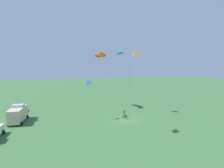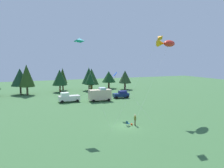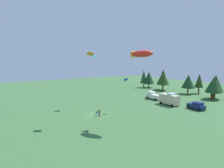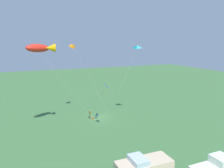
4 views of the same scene
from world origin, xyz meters
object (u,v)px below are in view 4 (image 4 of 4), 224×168
Objects in this scene: kite_delta_teal at (137,47)px; kite_diamond_blue at (105,87)px; person_kite_flyer at (90,113)px; folding_chair at (97,115)px; backpack_on_grass at (93,118)px; kite_large_fish at (41,48)px; kite_delta_orange at (74,46)px.

kite_delta_teal is 1.64× the size of kite_diamond_blue.
person_kite_flyer is 2.12× the size of folding_chair.
backpack_on_grass is at bearing -20.87° from kite_delta_teal.
kite_large_fish is (9.67, 3.71, 12.63)m from folding_chair.
kite_large_fish reaches higher than backpack_on_grass.
kite_delta_orange is at bearing -134.67° from kite_large_fish.
kite_delta_teal is at bearing -177.85° from kite_large_fish.
kite_delta_teal reaches higher than folding_chair.
kite_delta_orange is at bearing -30.95° from kite_delta_teal.
kite_large_fish is 9.16m from kite_delta_orange.
kite_large_fish reaches higher than person_kite_flyer.
kite_diamond_blue is at bearing 26.86° from kite_delta_teal.
person_kite_flyer is 1.37m from folding_chair.
kite_large_fish is at bearing 8.25° from folding_chair.
person_kite_flyer is 0.13× the size of kite_delta_orange.
kite_large_fish is at bearing 45.33° from kite_delta_orange.
kite_delta_teal reaches higher than kite_diamond_blue.
folding_chair is 0.06× the size of kite_delta_orange.
kite_delta_orange is at bearing -42.94° from person_kite_flyer.
backpack_on_grass is 9.84m from kite_diamond_blue.
kite_delta_teal is 11.48m from kite_delta_orange.
person_kite_flyer is 14.81m from kite_delta_teal.
person_kite_flyer is 0.13× the size of kite_large_fish.
backpack_on_grass is at bearing 153.77° from person_kite_flyer.
kite_large_fish is at bearing 21.26° from backpack_on_grass.
backpack_on_grass is (0.82, 0.27, -0.38)m from folding_chair.
folding_chair is 16.33m from kite_large_fish.
folding_chair is 0.06× the size of kite_delta_teal.
kite_delta_orange is (1.97, -2.73, 12.24)m from person_kite_flyer.
folding_chair is 0.10× the size of kite_diamond_blue.
kite_diamond_blue is (-8.60, 3.28, -5.82)m from kite_large_fish.
kite_diamond_blue is (-2.16, 9.79, -5.96)m from kite_delta_orange.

